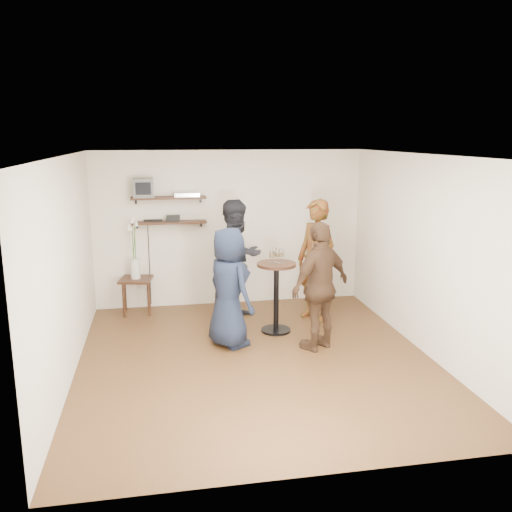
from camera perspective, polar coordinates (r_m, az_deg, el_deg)
The scene contains 18 objects.
room at distance 6.71m, azimuth 0.00°, elevation -0.60°, with size 4.58×5.08×2.68m.
shelf_upper at distance 8.86m, azimuth -9.19°, elevation 6.07°, with size 1.20×0.25×0.04m, color black.
shelf_lower at distance 8.91m, azimuth -9.10°, elevation 3.51°, with size 1.20×0.25×0.04m, color black.
crt_monitor at distance 8.84m, azimuth -11.78°, elevation 7.05°, with size 0.32×0.30×0.30m, color #59595B.
dvd_deck at distance 8.87m, azimuth -7.30°, elevation 6.44°, with size 0.40×0.24×0.06m, color silver.
radio at distance 8.91m, azimuth -8.72°, elevation 3.96°, with size 0.22×0.10×0.10m, color black.
power_strip at distance 8.96m, azimuth -10.78°, elevation 3.70°, with size 0.30×0.05×0.03m, color black.
side_table at distance 8.95m, azimuth -12.51°, elevation -2.90°, with size 0.57×0.57×0.58m.
vase_lilies at distance 8.85m, azimuth -12.65°, elevation -0.25°, with size 0.20×0.21×1.04m.
drinks_table at distance 7.88m, azimuth 2.15°, elevation -3.37°, with size 0.57×0.57×1.04m.
wine_glass_fl at distance 7.71m, azimuth 1.66°, elevation 0.13°, with size 0.07×0.07×0.20m.
wine_glass_fr at distance 7.73m, azimuth 2.67°, elevation 0.24°, with size 0.07×0.07×0.21m.
wine_glass_bl at distance 7.82m, azimuth 1.96°, elevation 0.38°, with size 0.07×0.07×0.21m.
wine_glass_br at distance 7.76m, azimuth 2.28°, elevation 0.21°, with size 0.07×0.07×0.20m.
person_plaid at distance 8.41m, azimuth 6.32°, elevation -0.45°, with size 0.69×0.45×1.89m, color #A41612.
person_dark at distance 8.41m, azimuth -1.97°, elevation -0.41°, with size 0.91×0.71×1.88m, color black.
person_navy at distance 7.33m, azimuth -2.85°, elevation -3.35°, with size 0.80×0.52×1.64m, color #151D31.
person_brown at distance 7.26m, azimuth 6.79°, elevation -3.18°, with size 1.02×0.42×1.74m, color #422B1C.
Camera 1 is at (-1.17, -6.43, 2.83)m, focal length 38.00 mm.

